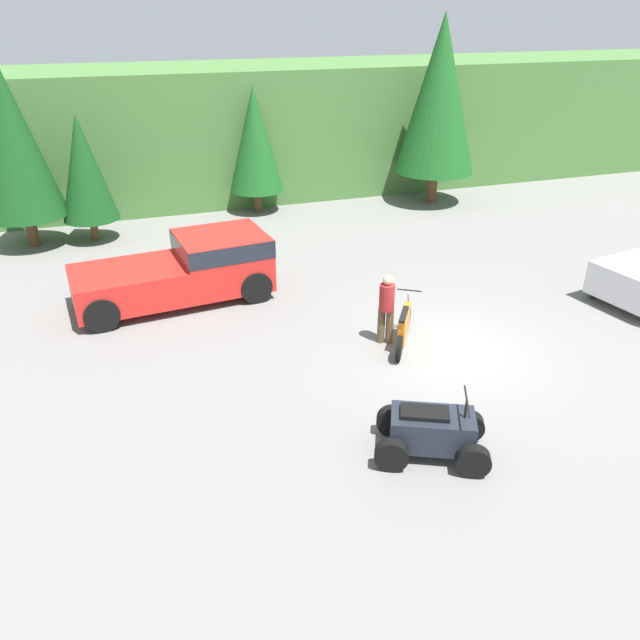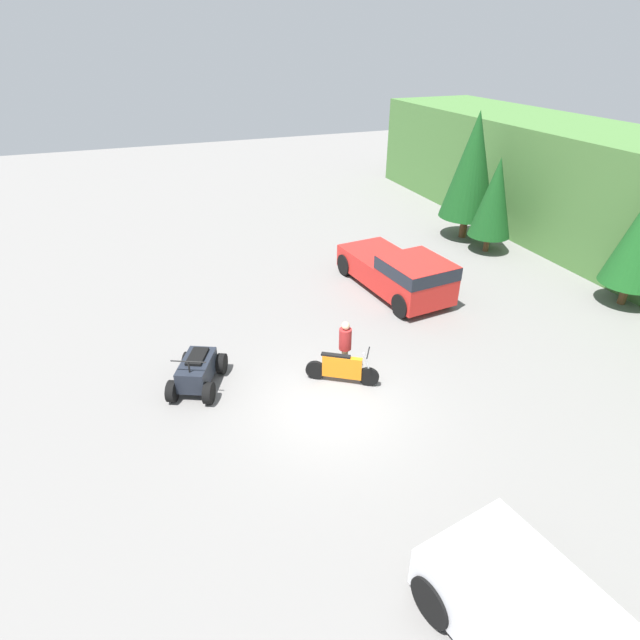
# 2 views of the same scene
# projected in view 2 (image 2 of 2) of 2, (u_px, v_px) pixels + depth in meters

# --- Properties ---
(ground_plane) EXTENTS (80.00, 80.00, 0.00)m
(ground_plane) POSITION_uv_depth(u_px,v_px,m) (332.00, 405.00, 13.77)
(ground_plane) COLOR slate
(tree_left) EXTENTS (2.63, 2.63, 5.98)m
(tree_left) POSITION_uv_depth(u_px,v_px,m) (473.00, 166.00, 23.47)
(tree_left) COLOR brown
(tree_left) RESTS_ON ground_plane
(tree_mid_left) EXTENTS (1.90, 1.90, 4.31)m
(tree_mid_left) POSITION_uv_depth(u_px,v_px,m) (495.00, 198.00, 22.31)
(tree_mid_left) COLOR brown
(tree_mid_left) RESTS_ON ground_plane
(pickup_truck_red) EXTENTS (5.49, 2.80, 1.76)m
(pickup_truck_red) POSITION_uv_depth(u_px,v_px,m) (400.00, 272.00, 19.22)
(pickup_truck_red) COLOR red
(pickup_truck_red) RESTS_ON ground_plane
(dirt_bike) EXTENTS (1.29, 1.88, 1.15)m
(dirt_bike) POSITION_uv_depth(u_px,v_px,m) (342.00, 369.00, 14.46)
(dirt_bike) COLOR black
(dirt_bike) RESTS_ON ground_plane
(quad_atv) EXTENTS (2.38, 2.00, 1.24)m
(quad_atv) POSITION_uv_depth(u_px,v_px,m) (197.00, 372.00, 14.31)
(quad_atv) COLOR black
(quad_atv) RESTS_ON ground_plane
(rider_person) EXTENTS (0.49, 0.49, 1.78)m
(rider_person) POSITION_uv_depth(u_px,v_px,m) (345.00, 346.00, 14.60)
(rider_person) COLOR brown
(rider_person) RESTS_ON ground_plane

